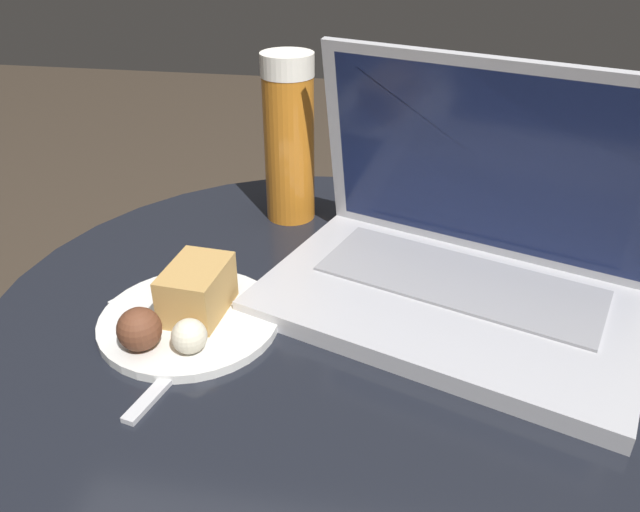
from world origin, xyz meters
The scene contains 6 objects.
table centered at (0.00, 0.00, 0.39)m, with size 0.67×0.67×0.55m.
napkin centered at (-0.13, -0.02, 0.55)m, with size 0.17×0.15×0.00m.
laptop centered at (0.13, 0.04, 0.60)m, with size 0.41×0.33×0.23m.
beer_glass centered at (-0.08, 0.20, 0.65)m, with size 0.06×0.06×0.20m.
snack_plate centered at (-0.12, -0.05, 0.57)m, with size 0.17×0.17×0.06m.
fork centered at (-0.10, -0.09, 0.55)m, with size 0.06×0.16×0.00m.
Camera 1 is at (0.08, -0.51, 0.90)m, focal length 35.00 mm.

